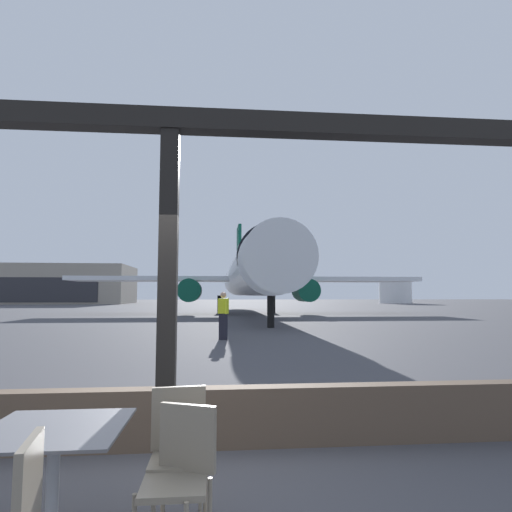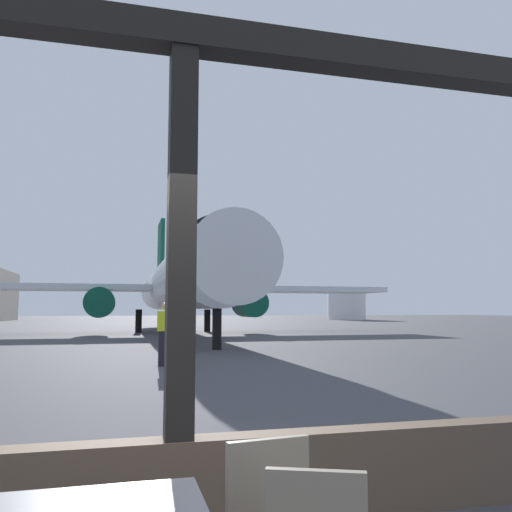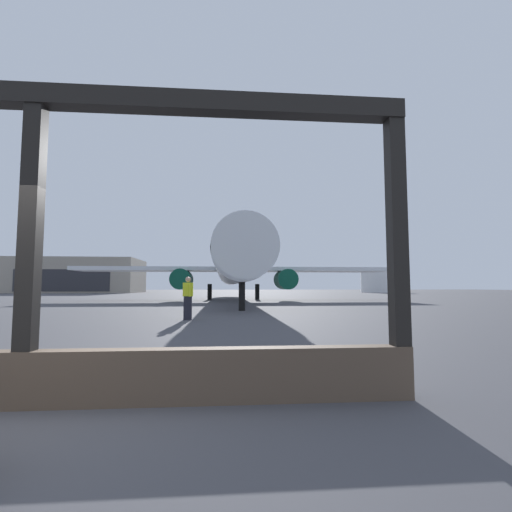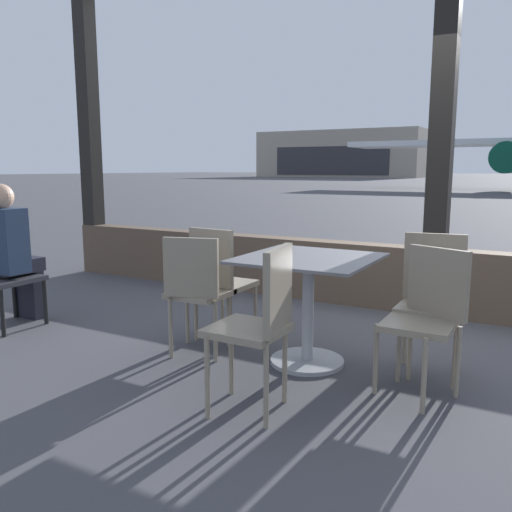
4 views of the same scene
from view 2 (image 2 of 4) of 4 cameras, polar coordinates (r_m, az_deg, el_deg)
ground_plane at (r=43.83m, az=-14.06°, el=-7.73°), size 220.00×220.00×0.00m
window_frame at (r=3.83m, az=-8.27°, el=-8.91°), size 8.99×0.24×3.72m
airplane at (r=35.02m, az=-8.46°, el=-2.96°), size 30.05×36.23×10.03m
ground_crew_worker at (r=14.86m, az=-9.90°, el=-8.22°), size 0.40×0.53×1.74m
fuel_storage_tank at (r=88.04m, az=9.82°, el=-5.27°), size 6.21×6.21×4.77m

